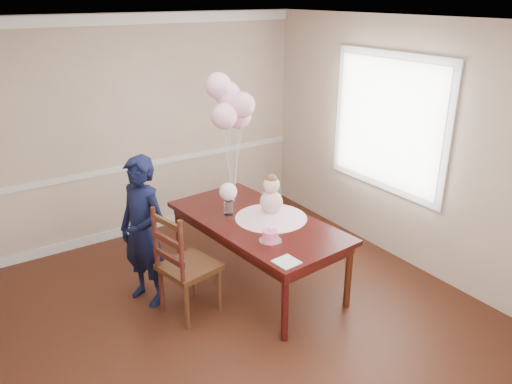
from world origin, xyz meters
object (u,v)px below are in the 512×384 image
(birthday_cake, at_px, (270,236))
(dining_table_top, at_px, (257,222))
(woman, at_px, (143,232))
(dining_chair_seat, at_px, (189,267))

(birthday_cake, bearing_deg, dining_table_top, 71.20)
(birthday_cake, height_order, woman, woman)
(dining_chair_seat, bearing_deg, dining_table_top, -6.01)
(dining_table_top, xyz_separation_m, dining_chair_seat, (-0.83, -0.08, -0.22))
(dining_table_top, relative_size, birthday_cake, 13.33)
(dining_table_top, bearing_deg, birthday_cake, -113.96)
(dining_chair_seat, height_order, woman, woman)
(dining_chair_seat, bearing_deg, woman, 110.68)
(dining_table_top, xyz_separation_m, woman, (-1.10, 0.34, 0.05))
(dining_chair_seat, relative_size, woman, 0.32)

